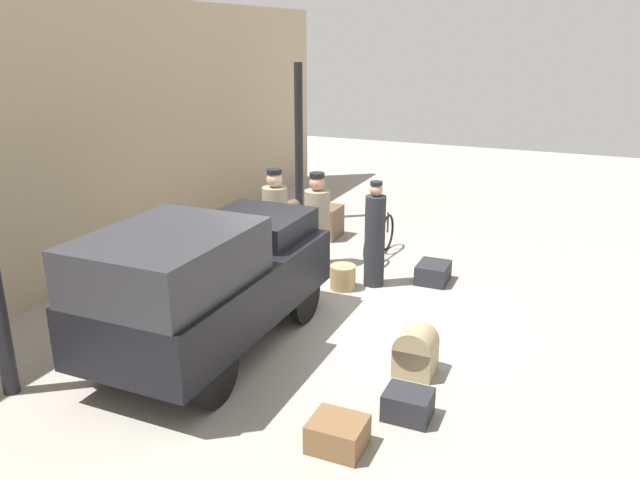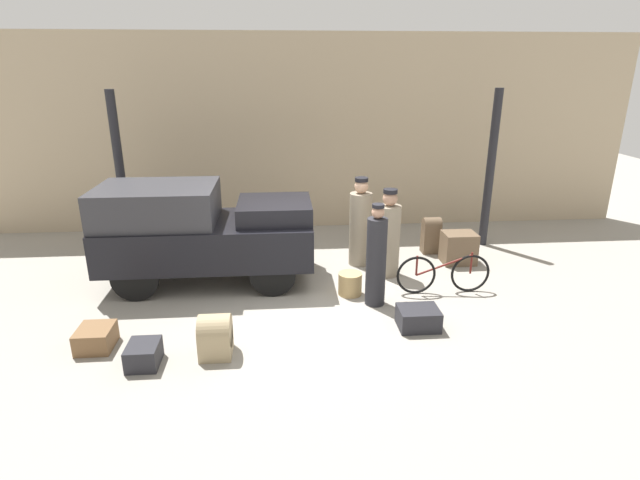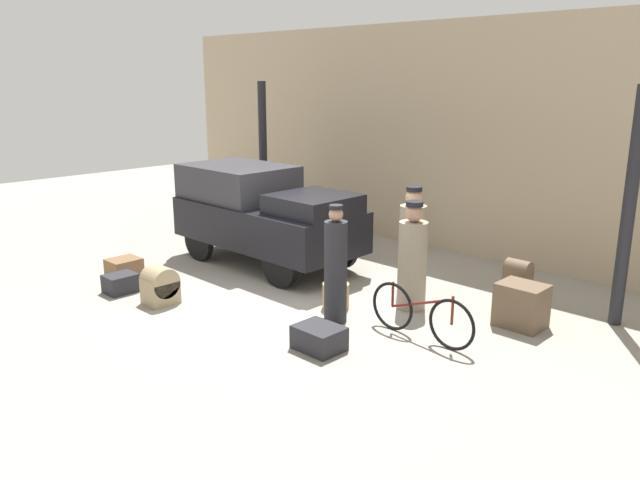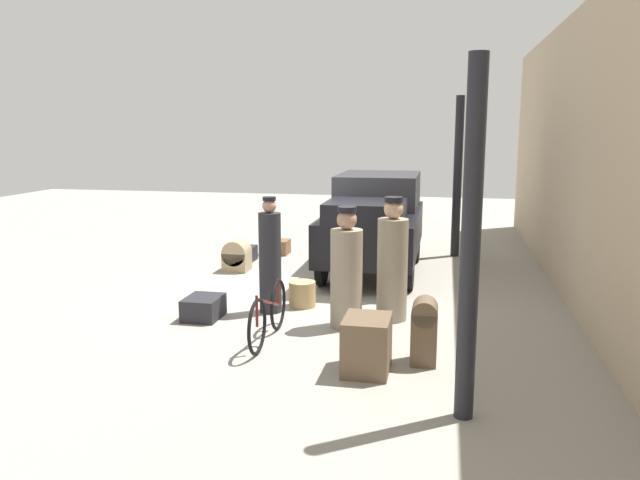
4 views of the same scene
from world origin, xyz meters
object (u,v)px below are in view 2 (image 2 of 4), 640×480
suitcase_black_upright (96,338)px  porter_carrying_trunk (376,259)px  bicycle (443,274)px  conductor_in_dark_uniform (388,237)px  suitcase_small_leather (144,354)px  truck (200,229)px  trunk_barrel_dark (431,234)px  suitcase_tan_flat (459,248)px  trunk_wicker_pale (418,318)px  porter_lifting_near_truck (360,226)px  wicker_basket (350,284)px  trunk_umber_medium (215,336)px

suitcase_black_upright → porter_carrying_trunk: bearing=14.2°
bicycle → suitcase_black_upright: (-5.42, -1.38, -0.20)m
conductor_in_dark_uniform → suitcase_small_leather: bearing=-144.4°
suitcase_black_upright → truck: bearing=62.2°
trunk_barrel_dark → suitcase_tan_flat: bearing=-57.9°
conductor_in_dark_uniform → suitcase_black_upright: 5.18m
conductor_in_dark_uniform → trunk_wicker_pale: size_ratio=2.74×
trunk_barrel_dark → trunk_wicker_pale: 3.37m
bicycle → suitcase_black_upright: bicycle is taller
truck → conductor_in_dark_uniform: 3.44m
bicycle → trunk_barrel_dark: size_ratio=2.14×
bicycle → trunk_wicker_pale: bicycle is taller
truck → bicycle: 4.37m
porter_lifting_near_truck → suitcase_black_upright: bearing=-145.8°
truck → suitcase_small_leather: (-0.41, -2.74, -0.85)m
bicycle → suitcase_tan_flat: (0.76, 1.36, -0.04)m
truck → suitcase_small_leather: 2.90m
wicker_basket → suitcase_black_upright: bearing=-159.1°
suitcase_small_leather → wicker_basket: bearing=32.7°
trunk_wicker_pale → truck: bearing=149.5°
trunk_umber_medium → suitcase_tan_flat: bearing=34.3°
porter_carrying_trunk → suitcase_black_upright: bearing=-165.8°
suitcase_small_leather → trunk_umber_medium: (0.93, 0.18, 0.13)m
bicycle → trunk_barrel_dark: (0.37, 1.98, 0.06)m
porter_carrying_trunk → suitcase_black_upright: porter_carrying_trunk is taller
truck → trunk_umber_medium: truck is taller
wicker_basket → trunk_barrel_dark: 2.76m
truck → trunk_barrel_dark: truck is taller
trunk_wicker_pale → trunk_barrel_dark: bearing=70.5°
wicker_basket → suitcase_tan_flat: bearing=28.5°
wicker_basket → bicycle: bearing=-2.5°
truck → trunk_wicker_pale: 4.13m
wicker_basket → porter_carrying_trunk: (0.36, -0.40, 0.60)m
suitcase_black_upright → trunk_barrel_dark: bearing=30.1°
truck → bicycle: truck is taller
porter_carrying_trunk → trunk_barrel_dark: bearing=54.8°
porter_lifting_near_truck → wicker_basket: bearing=-105.4°
trunk_barrel_dark → trunk_umber_medium: 5.50m
truck → bicycle: size_ratio=2.25×
suitcase_tan_flat → trunk_umber_medium: suitcase_tan_flat is taller
truck → bicycle: bearing=-11.6°
suitcase_small_leather → suitcase_black_upright: bearing=147.8°
trunk_umber_medium → truck: bearing=101.4°
porter_lifting_near_truck → trunk_wicker_pale: 2.77m
porter_carrying_trunk → conductor_in_dark_uniform: size_ratio=1.03×
porter_carrying_trunk → suitcase_black_upright: (-4.16, -1.05, -0.64)m
porter_carrying_trunk → suitcase_small_leather: bearing=-155.5°
suitcase_black_upright → conductor_in_dark_uniform: bearing=26.1°
trunk_umber_medium → bicycle: bearing=24.5°
truck → trunk_umber_medium: (0.52, -2.56, -0.72)m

